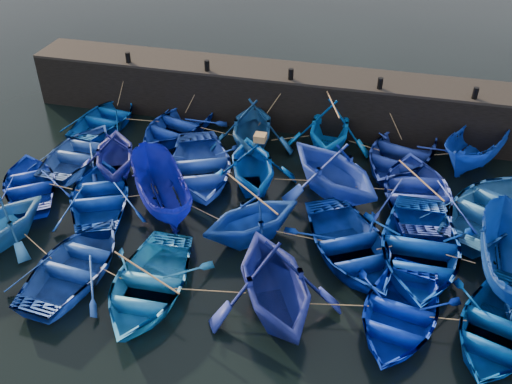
% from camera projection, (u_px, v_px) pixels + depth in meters
% --- Properties ---
extents(ground, '(120.00, 120.00, 0.00)m').
position_uv_depth(ground, '(233.00, 260.00, 19.87)').
color(ground, black).
rests_on(ground, ground).
extents(quay_wall, '(26.00, 2.50, 2.50)m').
position_uv_depth(quay_wall, '(293.00, 98.00, 27.46)').
color(quay_wall, black).
rests_on(quay_wall, ground).
extents(quay_top, '(26.00, 2.50, 0.12)m').
position_uv_depth(quay_top, '(294.00, 73.00, 26.71)').
color(quay_top, black).
rests_on(quay_top, quay_wall).
extents(bollard_0, '(0.24, 0.24, 0.50)m').
position_uv_depth(bollard_0, '(128.00, 57.00, 27.43)').
color(bollard_0, black).
rests_on(bollard_0, quay_top).
extents(bollard_1, '(0.24, 0.24, 0.50)m').
position_uv_depth(bollard_1, '(207.00, 66.00, 26.62)').
color(bollard_1, black).
rests_on(bollard_1, quay_top).
extents(bollard_2, '(0.24, 0.24, 0.50)m').
position_uv_depth(bollard_2, '(291.00, 74.00, 25.82)').
color(bollard_2, black).
rests_on(bollard_2, quay_top).
extents(bollard_3, '(0.24, 0.24, 0.50)m').
position_uv_depth(bollard_3, '(380.00, 83.00, 25.01)').
color(bollard_3, black).
rests_on(bollard_3, quay_top).
extents(bollard_4, '(0.24, 0.24, 0.50)m').
position_uv_depth(bollard_4, '(475.00, 93.00, 24.20)').
color(bollard_4, black).
rests_on(bollard_4, quay_top).
extents(boat_0, '(3.83, 5.01, 0.97)m').
position_uv_depth(boat_0, '(107.00, 118.00, 27.45)').
color(boat_0, '#023D97').
rests_on(boat_0, ground).
extents(boat_1, '(4.89, 5.83, 1.04)m').
position_uv_depth(boat_1, '(177.00, 124.00, 26.83)').
color(boat_1, '#0F2D95').
rests_on(boat_1, ground).
extents(boat_2, '(4.58, 5.06, 2.33)m').
position_uv_depth(boat_2, '(252.00, 126.00, 25.39)').
color(boat_2, navy).
rests_on(boat_2, ground).
extents(boat_3, '(4.06, 4.64, 2.34)m').
position_uv_depth(boat_3, '(330.00, 126.00, 25.34)').
color(boat_3, blue).
rests_on(boat_3, ground).
extents(boat_4, '(5.47, 6.52, 1.16)m').
position_uv_depth(boat_4, '(401.00, 152.00, 24.64)').
color(boat_4, navy).
rests_on(boat_4, ground).
extents(boat_5, '(3.85, 5.30, 1.93)m').
position_uv_depth(boat_5, '(477.00, 148.00, 24.20)').
color(boat_5, '#0B319D').
rests_on(boat_5, ground).
extents(boat_6, '(3.55, 4.84, 0.98)m').
position_uv_depth(boat_6, '(80.00, 152.00, 24.86)').
color(boat_6, '#264B98').
rests_on(boat_6, ground).
extents(boat_7, '(4.70, 4.98, 2.08)m').
position_uv_depth(boat_7, '(115.00, 153.00, 23.70)').
color(boat_7, navy).
rests_on(boat_7, ground).
extents(boat_8, '(5.71, 6.51, 1.12)m').
position_uv_depth(boat_8, '(200.00, 166.00, 23.77)').
color(boat_8, blue).
rests_on(boat_8, ground).
extents(boat_9, '(4.97, 5.30, 2.24)m').
position_uv_depth(boat_9, '(253.00, 164.00, 22.86)').
color(boat_9, '#0040A2').
rests_on(boat_9, ground).
extents(boat_10, '(6.42, 6.37, 2.56)m').
position_uv_depth(boat_10, '(334.00, 168.00, 22.31)').
color(boat_10, '#1F3DBF').
rests_on(boat_10, ground).
extents(boat_11, '(4.72, 6.10, 1.17)m').
position_uv_depth(boat_11, '(418.00, 193.00, 22.16)').
color(boat_11, '#1D329D').
rests_on(boat_11, ground).
extents(boat_12, '(6.12, 6.80, 1.16)m').
position_uv_depth(boat_12, '(492.00, 209.00, 21.32)').
color(boat_12, '#1E5B9C').
rests_on(boat_12, ground).
extents(boat_13, '(5.12, 5.41, 0.91)m').
position_uv_depth(boat_13, '(30.00, 183.00, 22.94)').
color(boat_13, '#072494').
rests_on(boat_13, ground).
extents(boat_14, '(5.11, 5.82, 1.00)m').
position_uv_depth(boat_14, '(101.00, 195.00, 22.17)').
color(boat_14, '#0833A5').
rests_on(boat_14, ground).
extents(boat_15, '(4.31, 4.93, 1.86)m').
position_uv_depth(boat_15, '(161.00, 191.00, 21.68)').
color(boat_15, '#091088').
rests_on(boat_15, ground).
extents(boat_16, '(5.10, 5.10, 2.04)m').
position_uv_depth(boat_16, '(252.00, 217.00, 20.19)').
color(boat_16, '#113CA6').
rests_on(boat_16, ground).
extents(boat_17, '(5.89, 6.43, 1.09)m').
position_uv_depth(boat_17, '(350.00, 245.00, 19.66)').
color(boat_17, navy).
rests_on(boat_17, ground).
extents(boat_18, '(4.25, 5.87, 1.20)m').
position_uv_depth(boat_18, '(419.00, 249.00, 19.41)').
color(boat_18, '#0435AB').
rests_on(boat_18, ground).
extents(boat_19, '(1.95, 4.91, 1.89)m').
position_uv_depth(boat_19, '(507.00, 259.00, 18.50)').
color(boat_19, navy).
rests_on(boat_19, ground).
extents(boat_21, '(3.86, 5.11, 1.00)m').
position_uv_depth(boat_21, '(76.00, 264.00, 18.94)').
color(boat_21, '#173E93').
rests_on(boat_21, ground).
extents(boat_22, '(3.73, 5.08, 1.02)m').
position_uv_depth(boat_22, '(148.00, 284.00, 18.15)').
color(boat_22, blue).
rests_on(boat_22, ground).
extents(boat_23, '(5.96, 6.23, 2.55)m').
position_uv_depth(boat_23, '(274.00, 281.00, 17.19)').
color(boat_23, navy).
rests_on(boat_23, ground).
extents(boat_24, '(4.16, 5.25, 0.98)m').
position_uv_depth(boat_24, '(399.00, 313.00, 17.19)').
color(boat_24, '#0320B5').
rests_on(boat_24, ground).
extents(boat_25, '(4.81, 5.70, 1.01)m').
position_uv_depth(boat_25, '(498.00, 328.00, 16.70)').
color(boat_25, navy).
rests_on(boat_25, ground).
extents(wooden_crate, '(0.45, 0.45, 0.29)m').
position_uv_depth(wooden_crate, '(260.00, 138.00, 22.07)').
color(wooden_crate, olive).
rests_on(wooden_crate, boat_9).
extents(mooring_ropes, '(17.03, 11.90, 2.10)m').
position_uv_depth(mooring_ropes, '(269.00, 164.00, 23.34)').
color(mooring_ropes, tan).
rests_on(mooring_ropes, ground).
extents(loose_oars, '(10.50, 12.73, 1.38)m').
position_uv_depth(loose_oars, '(297.00, 179.00, 20.97)').
color(loose_oars, '#99724C').
rests_on(loose_oars, ground).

